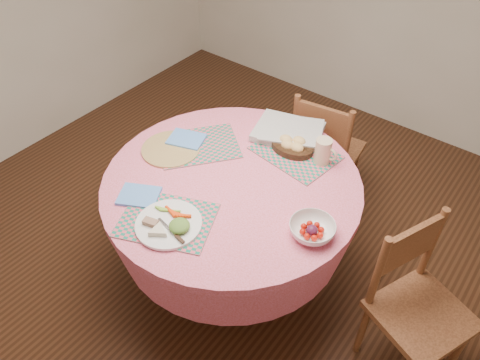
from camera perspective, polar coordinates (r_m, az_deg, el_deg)
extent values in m
plane|color=#331C0F|center=(2.78, -0.83, -11.48)|extent=(4.00, 4.00, 0.00)
cylinder|color=pink|center=(2.23, -1.01, -0.41)|extent=(1.24, 1.24, 0.04)
cone|color=pink|center=(2.35, -0.96, -3.44)|extent=(1.24, 1.24, 0.30)
cylinder|color=black|center=(2.61, -0.88, -8.64)|extent=(0.14, 0.14, 0.44)
cylinder|color=black|center=(2.76, -0.84, -11.11)|extent=(0.56, 0.56, 0.06)
cube|color=brown|center=(2.31, 21.22, -15.13)|extent=(0.49, 0.50, 0.04)
cylinder|color=brown|center=(2.53, 25.14, -18.07)|extent=(0.05, 0.05, 0.40)
cylinder|color=brown|center=(2.44, 14.76, -17.10)|extent=(0.05, 0.05, 0.40)
cylinder|color=brown|center=(2.60, 20.16, -13.53)|extent=(0.05, 0.05, 0.40)
cylinder|color=brown|center=(2.10, 16.46, -10.83)|extent=(0.05, 0.05, 0.45)
cylinder|color=brown|center=(2.29, 22.34, -7.20)|extent=(0.05, 0.05, 0.45)
cube|color=brown|center=(2.12, 20.09, -7.44)|extent=(0.15, 0.31, 0.21)
cube|color=brown|center=(3.00, 10.51, 3.57)|extent=(0.44, 0.42, 0.04)
cylinder|color=brown|center=(3.21, 13.72, 1.30)|extent=(0.04, 0.04, 0.40)
cylinder|color=brown|center=(3.27, 8.49, 3.18)|extent=(0.04, 0.04, 0.40)
cylinder|color=brown|center=(2.99, 11.76, -2.01)|extent=(0.04, 0.04, 0.40)
cylinder|color=brown|center=(3.06, 6.20, 0.08)|extent=(0.04, 0.04, 0.40)
cylinder|color=brown|center=(2.70, 12.87, 4.19)|extent=(0.04, 0.04, 0.45)
cylinder|color=brown|center=(2.78, 6.69, 6.33)|extent=(0.04, 0.04, 0.45)
cube|color=brown|center=(2.68, 9.96, 6.80)|extent=(0.32, 0.07, 0.21)
cube|color=#157B61|center=(2.06, -8.91, -4.84)|extent=(0.49, 0.43, 0.01)
cube|color=#157B61|center=(2.43, -5.04, 4.21)|extent=(0.48, 0.50, 0.01)
cube|color=#157B61|center=(2.39, 6.77, 3.32)|extent=(0.44, 0.35, 0.01)
cylinder|color=olive|center=(2.42, -8.43, 3.77)|extent=(0.30, 0.30, 0.01)
cube|color=#5891E3|center=(2.18, -12.21, -1.90)|extent=(0.22, 0.21, 0.01)
cube|color=#5891E3|center=(2.46, -6.55, 4.94)|extent=(0.22, 0.19, 0.01)
cylinder|color=white|center=(2.03, -8.69, -5.32)|extent=(0.29, 0.29, 0.01)
ellipsoid|color=#366121|center=(1.98, -7.72, -5.81)|extent=(0.11, 0.11, 0.04)
cylinder|color=beige|center=(1.99, -10.26, -5.90)|extent=(0.13, 0.13, 0.02)
cube|color=#8A6250|center=(2.04, -10.74, -4.70)|extent=(0.07, 0.05, 0.02)
cube|color=silver|center=(2.00, -8.91, -5.88)|extent=(0.15, 0.04, 0.00)
cylinder|color=black|center=(2.40, 6.38, 4.10)|extent=(0.23, 0.23, 0.03)
ellipsoid|color=#DBBA70|center=(2.39, 5.64, 5.14)|extent=(0.07, 0.06, 0.05)
ellipsoid|color=#DBBA70|center=(2.39, 7.24, 4.94)|extent=(0.07, 0.06, 0.05)
ellipsoid|color=#DBBA70|center=(2.34, 7.00, 4.17)|extent=(0.07, 0.06, 0.05)
ellipsoid|color=#DBBA70|center=(2.36, 5.85, 4.52)|extent=(0.07, 0.06, 0.05)
cylinder|color=beige|center=(2.31, 10.07, 3.50)|extent=(0.08, 0.08, 0.13)
torus|color=beige|center=(2.30, 11.00, 3.08)|extent=(0.07, 0.01, 0.07)
imported|color=white|center=(1.99, 8.78, -6.00)|extent=(0.20, 0.20, 0.06)
sphere|color=#BC1509|center=(1.98, 9.75, -6.66)|extent=(0.03, 0.03, 0.03)
sphere|color=#BC1509|center=(2.00, 9.87, -6.01)|extent=(0.03, 0.03, 0.03)
sphere|color=#BC1509|center=(2.02, 9.35, -5.45)|extent=(0.03, 0.03, 0.03)
sphere|color=#BC1509|center=(2.02, 8.49, -5.30)|extent=(0.03, 0.03, 0.03)
sphere|color=#BC1509|center=(2.00, 7.78, -5.63)|extent=(0.03, 0.03, 0.03)
sphere|color=#BC1509|center=(1.98, 7.63, -6.27)|extent=(0.03, 0.03, 0.03)
sphere|color=#BC1509|center=(1.97, 8.15, -6.84)|extent=(0.03, 0.03, 0.03)
sphere|color=#BC1509|center=(1.97, 9.03, -7.01)|extent=(0.03, 0.03, 0.03)
sphere|color=#4C1534|center=(1.99, 8.76, -6.08)|extent=(0.05, 0.05, 0.05)
cube|color=silver|center=(2.49, 5.87, 5.91)|extent=(0.40, 0.35, 0.03)
cube|color=silver|center=(2.47, 6.30, 6.13)|extent=(0.39, 0.36, 0.01)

